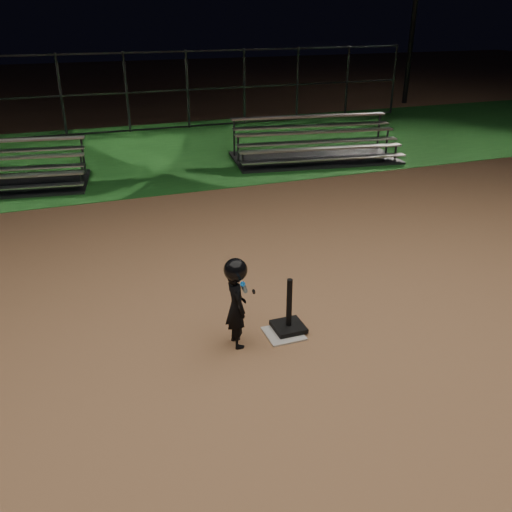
{
  "coord_description": "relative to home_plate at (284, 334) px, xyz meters",
  "views": [
    {
      "loc": [
        -2.31,
        -5.25,
        3.71
      ],
      "look_at": [
        0.0,
        1.0,
        0.65
      ],
      "focal_mm": 37.89,
      "sensor_mm": 36.0,
      "label": 1
    }
  ],
  "objects": [
    {
      "name": "ground",
      "position": [
        0.0,
        0.0,
        -0.01
      ],
      "size": [
        80.0,
        80.0,
        0.0
      ],
      "primitive_type": "plane",
      "color": "#B0794F",
      "rests_on": "ground"
    },
    {
      "name": "backstop_fence",
      "position": [
        0.0,
        13.0,
        1.24
      ],
      "size": [
        20.08,
        0.08,
        2.5
      ],
      "color": "#38383D",
      "rests_on": "ground"
    },
    {
      "name": "child_batter",
      "position": [
        -0.61,
        0.0,
        0.59
      ],
      "size": [
        0.4,
        0.62,
        1.14
      ],
      "rotation": [
        0.0,
        0.0,
        1.6
      ],
      "color": "black",
      "rests_on": "ground"
    },
    {
      "name": "grass_strip",
      "position": [
        0.0,
        10.0,
        -0.01
      ],
      "size": [
        60.0,
        8.0,
        0.01
      ],
      "primitive_type": "cube",
      "color": "#1D5C1F",
      "rests_on": "ground"
    },
    {
      "name": "home_plate",
      "position": [
        0.0,
        0.0,
        0.0
      ],
      "size": [
        0.45,
        0.45,
        0.02
      ],
      "primitive_type": "cube",
      "color": "beige",
      "rests_on": "ground"
    },
    {
      "name": "bleacher_right",
      "position": [
        4.13,
        7.64,
        0.21
      ],
      "size": [
        4.58,
        2.71,
        1.06
      ],
      "rotation": [
        0.0,
        0.0,
        -0.15
      ],
      "color": "#A8A7AC",
      "rests_on": "ground"
    },
    {
      "name": "batting_tee",
      "position": [
        0.09,
        0.06,
        0.14
      ],
      "size": [
        0.38,
        0.38,
        0.7
      ],
      "color": "black",
      "rests_on": "home_plate"
    }
  ]
}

